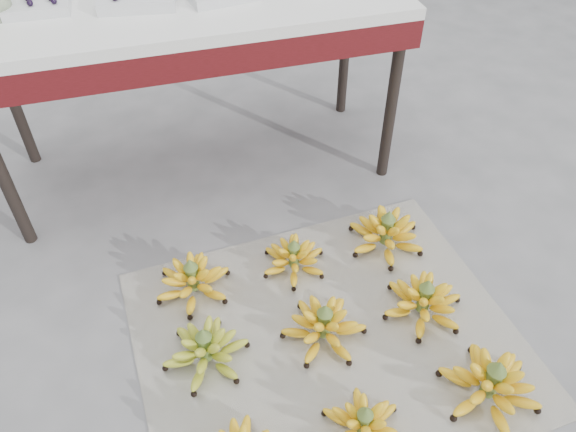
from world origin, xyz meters
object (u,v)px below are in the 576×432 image
object	(u,v)px
bunch_mid_right	(424,302)
bunch_mid_center	(324,326)
bunch_back_right	(386,233)
bunch_front_center	(363,425)
bunch_mid_left	(206,350)
tray_far_left	(37,5)
vendor_table	(188,22)
newspaper_mat	(328,339)
bunch_front_right	(490,384)
bunch_back_center	(294,258)
bunch_back_left	(193,280)

from	to	relation	value
bunch_mid_right	bunch_mid_center	bearing A→B (deg)	-163.87
bunch_back_right	bunch_front_center	bearing A→B (deg)	-131.99
bunch_mid_left	tray_far_left	size ratio (longest dim) A/B	1.23
vendor_table	newspaper_mat	bearing A→B (deg)	-77.79
bunch_mid_center	vendor_table	distance (m)	1.23
bunch_front_right	bunch_mid_right	xyz separation A→B (m)	(-0.05, 0.35, -0.01)
bunch_front_center	bunch_back_center	xyz separation A→B (m)	(-0.01, 0.68, -0.00)
bunch_front_center	bunch_front_right	xyz separation A→B (m)	(0.42, 0.01, 0.01)
bunch_mid_center	vendor_table	xyz separation A→B (m)	(-0.21, 1.04, 0.62)
vendor_table	bunch_mid_right	bearing A→B (deg)	-60.84
bunch_mid_center	bunch_back_right	distance (m)	0.50
bunch_back_right	tray_far_left	size ratio (longest dim) A/B	1.56
bunch_front_center	bunch_back_center	bearing A→B (deg)	93.16
bunch_back_center	bunch_back_right	world-z (taller)	bunch_back_right
bunch_mid_left	tray_far_left	distance (m)	1.33
bunch_mid_left	bunch_mid_center	xyz separation A→B (m)	(0.39, -0.02, 0.00)
bunch_mid_right	tray_far_left	world-z (taller)	tray_far_left
bunch_back_right	tray_far_left	distance (m)	1.51
bunch_mid_center	bunch_mid_right	bearing A→B (deg)	-21.64
bunch_front_center	bunch_front_right	world-z (taller)	bunch_front_right
bunch_back_center	bunch_back_right	distance (m)	0.38
bunch_front_center	bunch_back_center	world-z (taller)	bunch_front_center
bunch_back_left	bunch_back_center	world-z (taller)	bunch_back_left
bunch_front_right	bunch_mid_left	size ratio (longest dim) A/B	1.23
newspaper_mat	bunch_mid_left	distance (m)	0.41
bunch_mid_center	bunch_back_center	xyz separation A→B (m)	(-0.01, 0.33, -0.01)
bunch_front_center	bunch_back_center	distance (m)	0.68
bunch_front_center	bunch_mid_center	size ratio (longest dim) A/B	0.71
bunch_mid_left	tray_far_left	world-z (taller)	tray_far_left
bunch_back_left	vendor_table	distance (m)	0.97
bunch_front_center	bunch_back_right	world-z (taller)	bunch_back_right
newspaper_mat	vendor_table	size ratio (longest dim) A/B	0.77
bunch_mid_left	bunch_back_right	xyz separation A→B (m)	(0.76, 0.32, 0.00)
bunch_back_right	bunch_front_right	bearing A→B (deg)	-100.22
bunch_mid_left	bunch_mid_right	bearing A→B (deg)	-2.27
bunch_mid_center	bunch_back_left	distance (m)	0.50
bunch_back_right	vendor_table	distance (m)	1.10
bunch_mid_center	bunch_mid_right	xyz separation A→B (m)	(0.36, 0.00, 0.00)
bunch_back_left	bunch_back_center	xyz separation A→B (m)	(0.38, 0.01, -0.01)
newspaper_mat	bunch_back_center	world-z (taller)	bunch_back_center
bunch_mid_right	bunch_back_right	world-z (taller)	bunch_back_right
bunch_front_center	vendor_table	xyz separation A→B (m)	(-0.21, 1.39, 0.63)
bunch_mid_right	bunch_back_center	world-z (taller)	bunch_mid_right
bunch_front_right	bunch_mid_right	distance (m)	0.35
bunch_mid_center	vendor_table	world-z (taller)	vendor_table
bunch_front_right	bunch_back_center	xyz separation A→B (m)	(-0.42, 0.67, -0.01)
bunch_mid_right	bunch_back_left	xyz separation A→B (m)	(-0.75, 0.32, -0.00)
bunch_back_left	bunch_back_center	bearing A→B (deg)	7.37
tray_far_left	bunch_back_left	bearing A→B (deg)	-65.78
bunch_front_center	bunch_mid_right	bearing A→B (deg)	46.89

